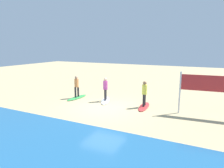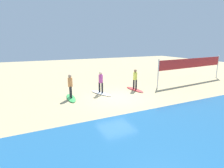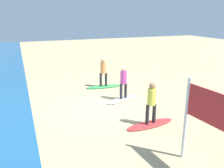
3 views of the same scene
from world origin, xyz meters
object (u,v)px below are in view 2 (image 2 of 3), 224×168
surfer_green (70,84)px  surfboard_white (101,93)px  surfer_white (101,81)px  surfboard_green (71,98)px  volleyball_net (192,64)px  surfboard_red (135,89)px  surfer_red (135,78)px

surfer_green → surfboard_white: bearing=-174.9°
surfboard_white → surfer_white: 0.99m
surfboard_green → surfer_green: surfer_green is taller
surfboard_white → surfboard_green: bearing=-105.1°
surfboard_green → volleyball_net: size_ratio=0.23×
surfboard_red → volleyball_net: volleyball_net is taller
surfboard_red → surfer_white: 3.12m
surfboard_red → surfer_white: size_ratio=1.28×
surfboard_white → surfer_green: (2.36, 0.21, 0.99)m
surfer_white → surfer_green: bearing=5.1°
surfer_red → surfboard_white: bearing=-3.7°
surfer_white → surfboard_white: bearing=-45.0°
surfboard_green → surfer_green: size_ratio=1.28×
surfer_red → surfer_white: (2.95, -0.19, 0.00)m
surfboard_red → surfer_green: (5.31, 0.02, 0.99)m
surfer_green → surfboard_red: bearing=-179.8°
surfer_green → volleyball_net: (-11.99, -0.22, 0.75)m
surfboard_red → surfer_green: bearing=-95.0°
surfboard_red → surfer_white: (2.95, -0.19, 0.99)m
surfboard_green → surfboard_white: bearing=99.4°
surfboard_green → surfer_green: (0.00, 0.00, 0.99)m
surfer_green → surfer_red: bearing=-179.8°
surfer_red → surfboard_white: size_ratio=0.78×
surfboard_green → surfboard_red: bearing=94.5°
surfer_white → volleyball_net: 9.65m
surfer_red → surfer_green: size_ratio=1.00×
surfboard_red → surfboard_green: same height
volleyball_net → surfboard_green: bearing=1.1°
surfboard_red → surfer_green: 5.41m
surfboard_white → surfer_white: surfer_white is taller
surfer_white → volleyball_net: size_ratio=0.18×
surfboard_red → surfer_red: (0.00, 0.00, 0.99)m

